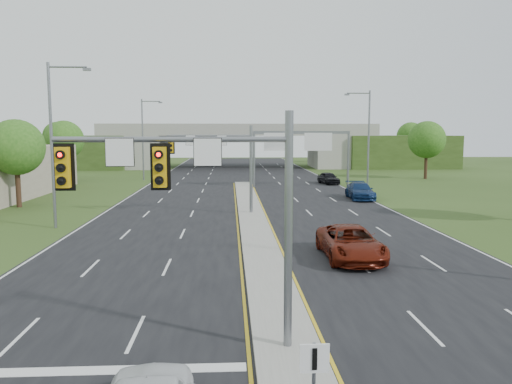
{
  "coord_description": "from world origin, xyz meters",
  "views": [
    {
      "loc": [
        -1.67,
        -13.96,
        6.36
      ],
      "look_at": [
        -0.16,
        14.65,
        3.0
      ],
      "focal_mm": 35.0,
      "sensor_mm": 36.0,
      "label": 1
    }
  ],
  "objects": [
    {
      "name": "car_far_c",
      "position": [
        10.85,
        48.46,
        0.77
      ],
      "size": [
        2.51,
        4.66,
        1.5
      ],
      "primitive_type": "imported",
      "rotation": [
        0.0,
        0.0,
        0.17
      ],
      "color": "black",
      "rests_on": "road"
    },
    {
      "name": "lane_markings",
      "position": [
        -0.6,
        28.91,
        0.02
      ],
      "size": [
        23.72,
        160.0,
        0.01
      ],
      "color": "gold",
      "rests_on": "road"
    },
    {
      "name": "sign_gantry",
      "position": [
        6.68,
        44.92,
        5.24
      ],
      "size": [
        11.58,
        0.44,
        6.67
      ],
      "color": "slate",
      "rests_on": "ground"
    },
    {
      "name": "tree_back_a",
      "position": [
        -38.0,
        94.0,
        5.84
      ],
      "size": [
        6.0,
        6.0,
        8.85
      ],
      "color": "#382316",
      "rests_on": "ground"
    },
    {
      "name": "lightpole_l_mid",
      "position": [
        -13.3,
        20.0,
        6.1
      ],
      "size": [
        2.85,
        0.25,
        11.0
      ],
      "color": "slate",
      "rests_on": "ground"
    },
    {
      "name": "tree_l_near",
      "position": [
        -20.0,
        30.0,
        5.18
      ],
      "size": [
        4.8,
        4.8,
        7.6
      ],
      "color": "#382316",
      "rests_on": "ground"
    },
    {
      "name": "tree_back_c",
      "position": [
        24.0,
        94.0,
        5.51
      ],
      "size": [
        5.6,
        5.6,
        8.32
      ],
      "color": "#382316",
      "rests_on": "ground"
    },
    {
      "name": "lightpole_r_far",
      "position": [
        13.3,
        40.0,
        6.1
      ],
      "size": [
        2.85,
        0.25,
        11.0
      ],
      "color": "slate",
      "rests_on": "ground"
    },
    {
      "name": "signal_mast_far",
      "position": [
        -2.26,
        24.93,
        4.73
      ],
      "size": [
        6.62,
        0.6,
        7.0
      ],
      "color": "slate",
      "rests_on": "ground"
    },
    {
      "name": "signal_mast_near",
      "position": [
        -2.26,
        -0.07,
        4.73
      ],
      "size": [
        6.62,
        0.6,
        7.0
      ],
      "color": "slate",
      "rests_on": "ground"
    },
    {
      "name": "tree_r_mid",
      "position": [
        26.0,
        55.0,
        5.51
      ],
      "size": [
        5.2,
        5.2,
        8.12
      ],
      "color": "#382316",
      "rests_on": "ground"
    },
    {
      "name": "ground",
      "position": [
        0.0,
        0.0,
        0.0
      ],
      "size": [
        240.0,
        240.0,
        0.0
      ],
      "primitive_type": "plane",
      "color": "#2E4318",
      "rests_on": "ground"
    },
    {
      "name": "overpass",
      "position": [
        0.0,
        80.0,
        3.55
      ],
      "size": [
        80.0,
        14.0,
        8.1
      ],
      "color": "gray",
      "rests_on": "ground"
    },
    {
      "name": "tree_l_mid",
      "position": [
        -24.0,
        55.0,
        5.51
      ],
      "size": [
        5.2,
        5.2,
        8.12
      ],
      "color": "#382316",
      "rests_on": "ground"
    },
    {
      "name": "car_far_a",
      "position": [
        4.45,
        10.62,
        0.84
      ],
      "size": [
        2.73,
        5.92,
        1.65
      ],
      "primitive_type": "imported",
      "rotation": [
        0.0,
        0.0,
        -0.0
      ],
      "color": "#591508",
      "rests_on": "road"
    },
    {
      "name": "lightpole_l_far",
      "position": [
        -13.3,
        55.0,
        6.1
      ],
      "size": [
        2.85,
        0.25,
        11.0
      ],
      "color": "slate",
      "rests_on": "ground"
    },
    {
      "name": "keep_right_sign",
      "position": [
        0.0,
        -4.53,
        1.52
      ],
      "size": [
        0.6,
        0.13,
        2.2
      ],
      "color": "slate",
      "rests_on": "ground"
    },
    {
      "name": "median",
      "position": [
        0.0,
        23.0,
        0.1
      ],
      "size": [
        2.0,
        54.0,
        0.16
      ],
      "primitive_type": "cube",
      "color": "gray",
      "rests_on": "road"
    },
    {
      "name": "car_far_b",
      "position": [
        11.0,
        33.65,
        0.82
      ],
      "size": [
        2.51,
        5.61,
        1.6
      ],
      "primitive_type": "imported",
      "rotation": [
        0.0,
        0.0,
        -0.05
      ],
      "color": "#0C224A",
      "rests_on": "road"
    },
    {
      "name": "road",
      "position": [
        0.0,
        35.0,
        0.01
      ],
      "size": [
        24.0,
        160.0,
        0.02
      ],
      "primitive_type": "cube",
      "color": "black",
      "rests_on": "ground"
    },
    {
      "name": "tree_back_b",
      "position": [
        -24.0,
        94.0,
        5.51
      ],
      "size": [
        5.6,
        5.6,
        8.32
      ],
      "color": "#382316",
      "rests_on": "ground"
    },
    {
      "name": "tree_back_d",
      "position": [
        38.0,
        94.0,
        5.84
      ],
      "size": [
        6.0,
        6.0,
        8.85
      ],
      "color": "#382316",
      "rests_on": "ground"
    }
  ]
}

